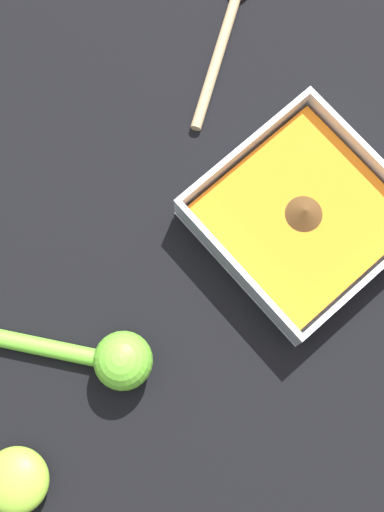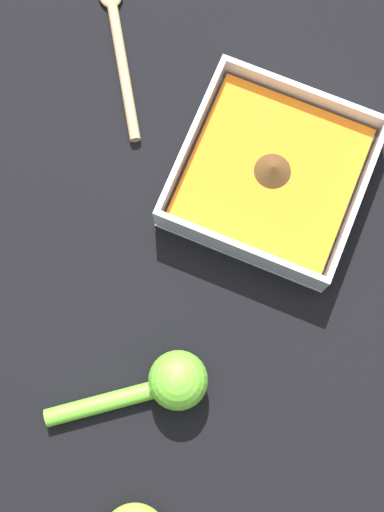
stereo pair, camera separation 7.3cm
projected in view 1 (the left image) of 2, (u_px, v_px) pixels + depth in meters
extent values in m
plane|color=black|center=(312.00, 201.00, 0.77)|extent=(4.00, 4.00, 0.00)
cube|color=silver|center=(300.00, 221.00, 0.76)|extent=(0.19, 0.19, 0.01)
cube|color=silver|center=(244.00, 151.00, 0.75)|extent=(0.19, 0.01, 0.04)
cube|color=silver|center=(366.00, 280.00, 0.72)|extent=(0.19, 0.01, 0.04)
cube|color=silver|center=(367.00, 159.00, 0.75)|extent=(0.01, 0.18, 0.04)
cube|color=silver|center=(237.00, 272.00, 0.72)|extent=(0.01, 0.18, 0.04)
cube|color=orange|center=(302.00, 217.00, 0.74)|extent=(0.17, 0.17, 0.02)
cone|color=#4C3319|center=(305.00, 212.00, 0.72)|extent=(0.04, 0.04, 0.01)
sphere|color=#6BC633|center=(125.00, 363.00, 0.70)|extent=(0.06, 0.06, 0.06)
cylinder|color=#6BC633|center=(46.00, 348.00, 0.72)|extent=(0.08, 0.10, 0.02)
ellipsoid|color=#93CC38|center=(16.00, 481.00, 0.69)|extent=(0.06, 0.06, 0.04)
cylinder|color=tan|center=(216.00, 63.00, 0.80)|extent=(0.14, 0.10, 0.01)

